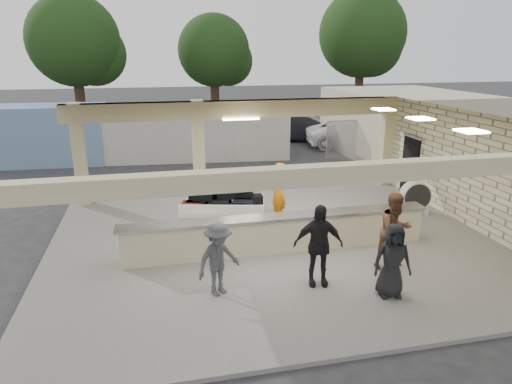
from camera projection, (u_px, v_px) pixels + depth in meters
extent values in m
plane|color=#27272A|center=(273.00, 246.00, 12.57)|extent=(120.00, 120.00, 0.00)
cube|color=slate|center=(273.00, 245.00, 12.56)|extent=(12.00, 10.00, 0.10)
cube|color=tan|center=(275.00, 119.00, 11.53)|extent=(12.00, 10.00, 0.02)
cube|color=#C2BA98|center=(472.00, 173.00, 13.32)|extent=(0.02, 10.00, 3.50)
cube|color=black|center=(410.00, 167.00, 16.46)|extent=(0.10, 0.95, 2.10)
cube|color=tan|center=(240.00, 109.00, 16.05)|extent=(12.00, 0.50, 0.60)
cube|color=tan|center=(356.00, 173.00, 7.06)|extent=(12.00, 0.30, 0.30)
cube|color=tan|center=(79.00, 155.00, 15.30)|extent=(0.40, 0.40, 3.50)
cube|color=tan|center=(199.00, 150.00, 16.15)|extent=(0.40, 0.40, 3.50)
cube|color=tan|center=(386.00, 141.00, 17.73)|extent=(0.40, 0.40, 3.50)
cube|color=white|center=(241.00, 119.00, 15.91)|extent=(1.30, 0.12, 0.06)
cube|color=#FFEABF|center=(384.00, 109.00, 13.74)|extent=(0.55, 0.55, 0.04)
cube|color=#FFEABF|center=(420.00, 119.00, 11.88)|extent=(0.55, 0.55, 0.04)
cube|color=#FFEABF|center=(471.00, 131.00, 10.02)|extent=(0.55, 0.55, 0.04)
cube|color=beige|center=(278.00, 235.00, 11.94)|extent=(8.00, 0.50, 0.90)
cube|color=#B7B7BC|center=(279.00, 217.00, 11.79)|extent=(8.20, 0.58, 0.06)
cube|color=white|center=(224.00, 208.00, 13.58)|extent=(2.70, 2.00, 0.12)
cylinder|color=black|center=(189.00, 226.00, 13.21)|extent=(0.21, 0.40, 0.39)
cylinder|color=black|center=(195.00, 214.00, 14.22)|extent=(0.21, 0.40, 0.39)
cylinder|color=black|center=(256.00, 227.00, 13.16)|extent=(0.21, 0.40, 0.39)
cylinder|color=black|center=(257.00, 214.00, 14.17)|extent=(0.21, 0.40, 0.39)
cube|color=white|center=(226.00, 194.00, 14.21)|extent=(2.36, 0.64, 0.29)
cube|color=white|center=(221.00, 210.00, 12.83)|extent=(2.36, 0.64, 0.29)
cube|color=black|center=(196.00, 205.00, 13.26)|extent=(0.63, 0.50, 0.25)
cube|color=black|center=(219.00, 205.00, 13.25)|extent=(0.63, 0.50, 0.25)
cube|color=black|center=(242.00, 205.00, 13.23)|extent=(0.63, 0.50, 0.25)
cube|color=black|center=(199.00, 199.00, 13.82)|extent=(0.63, 0.50, 0.25)
cube|color=black|center=(221.00, 199.00, 13.80)|extent=(0.63, 0.50, 0.25)
cube|color=black|center=(244.00, 199.00, 13.78)|extent=(0.63, 0.50, 0.25)
cube|color=black|center=(203.00, 196.00, 13.27)|extent=(0.63, 0.50, 0.25)
cube|color=black|center=(227.00, 194.00, 13.44)|extent=(0.63, 0.50, 0.25)
cube|color=black|center=(243.00, 192.00, 13.61)|extent=(0.63, 0.50, 0.25)
cube|color=black|center=(211.00, 191.00, 13.73)|extent=(0.63, 0.50, 0.25)
cube|color=black|center=(217.00, 185.00, 13.37)|extent=(0.63, 0.50, 0.25)
cube|color=black|center=(236.00, 184.00, 13.45)|extent=(0.63, 0.50, 0.25)
cube|color=#590F0C|center=(192.00, 206.00, 13.17)|extent=(0.63, 0.50, 0.25)
cube|color=black|center=(253.00, 199.00, 13.78)|extent=(0.63, 0.50, 0.25)
cube|color=black|center=(225.00, 190.00, 13.81)|extent=(0.63, 0.50, 0.25)
cylinder|color=white|center=(415.00, 196.00, 14.64)|extent=(1.01, 0.41, 0.98)
cylinder|color=black|center=(415.00, 196.00, 14.64)|extent=(0.90, 0.45, 0.87)
cube|color=white|center=(405.00, 209.00, 14.70)|extent=(0.07, 0.55, 0.33)
cube|color=white|center=(423.00, 208.00, 14.84)|extent=(0.07, 0.55, 0.33)
imported|color=orange|center=(278.00, 192.00, 14.02)|extent=(0.70, 0.75, 1.82)
imported|color=brown|center=(395.00, 231.00, 10.89)|extent=(0.97, 0.55, 1.88)
imported|color=black|center=(318.00, 245.00, 10.09)|extent=(1.16, 0.58, 1.89)
imported|color=#47484C|center=(218.00, 259.00, 9.70)|extent=(1.10, 0.84, 1.63)
imported|color=black|center=(392.00, 260.00, 9.64)|extent=(0.85, 0.46, 1.64)
imported|color=white|center=(355.00, 134.00, 25.37)|extent=(5.53, 3.28, 1.48)
imported|color=white|center=(411.00, 126.00, 28.29)|extent=(4.82, 2.91, 1.43)
imported|color=black|center=(302.00, 127.00, 27.15)|extent=(5.10, 2.91, 1.61)
cube|color=silver|center=(174.00, 135.00, 22.43)|extent=(11.37, 3.18, 2.43)
cylinder|color=gray|center=(327.00, 142.00, 21.71)|extent=(0.06, 0.06, 2.00)
cylinder|color=gray|center=(365.00, 140.00, 22.13)|extent=(0.06, 0.06, 2.00)
cylinder|color=gray|center=(403.00, 139.00, 22.56)|extent=(0.06, 0.06, 2.00)
cylinder|color=gray|center=(439.00, 137.00, 22.98)|extent=(0.06, 0.06, 2.00)
cylinder|color=gray|center=(473.00, 136.00, 23.40)|extent=(0.06, 0.06, 2.00)
cylinder|color=gray|center=(507.00, 134.00, 23.82)|extent=(0.06, 0.06, 2.00)
cube|color=gray|center=(439.00, 137.00, 22.98)|extent=(12.00, 0.02, 2.00)
cylinder|color=gray|center=(441.00, 117.00, 22.68)|extent=(12.00, 0.05, 0.05)
cylinder|color=#382619|center=(80.00, 93.00, 32.58)|extent=(0.70, 0.70, 4.50)
sphere|color=black|center=(74.00, 40.00, 31.51)|extent=(6.30, 6.30, 6.30)
sphere|color=black|center=(94.00, 54.00, 32.59)|extent=(4.50, 4.50, 4.50)
cylinder|color=#382619|center=(215.00, 92.00, 36.62)|extent=(0.70, 0.70, 4.00)
sphere|color=black|center=(214.00, 50.00, 35.68)|extent=(5.60, 5.60, 5.60)
sphere|color=black|center=(228.00, 61.00, 36.73)|extent=(4.00, 4.00, 4.00)
cylinder|color=#382619|center=(359.00, 84.00, 38.07)|extent=(0.70, 0.70, 5.00)
sphere|color=black|center=(362.00, 34.00, 36.89)|extent=(7.00, 7.00, 7.00)
sphere|color=black|center=(372.00, 47.00, 38.00)|extent=(5.00, 5.00, 5.00)
cube|color=beige|center=(402.00, 123.00, 23.42)|extent=(6.00, 8.00, 3.20)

